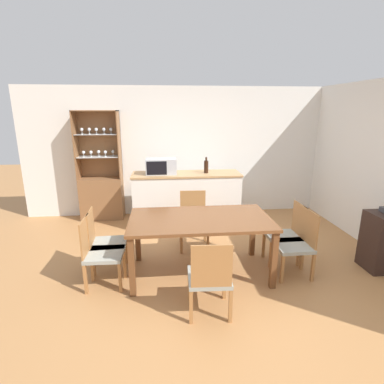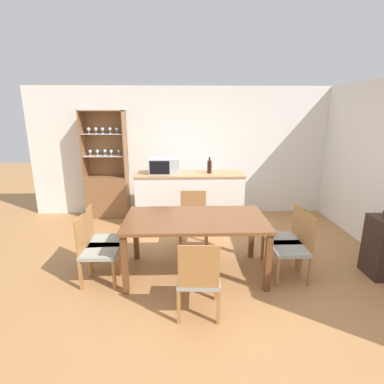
% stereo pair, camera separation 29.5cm
% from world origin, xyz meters
% --- Properties ---
extents(ground_plane, '(18.00, 18.00, 0.00)m').
position_xyz_m(ground_plane, '(0.00, 0.00, 0.00)').
color(ground_plane, '#B27A47').
extents(wall_back, '(6.80, 0.06, 2.55)m').
position_xyz_m(wall_back, '(0.00, 2.63, 1.27)').
color(wall_back, white).
rests_on(wall_back, ground_plane).
extents(kitchen_counter, '(1.97, 0.62, 0.99)m').
position_xyz_m(kitchen_counter, '(-0.23, 1.91, 0.49)').
color(kitchen_counter, white).
rests_on(kitchen_counter, ground_plane).
extents(display_cabinet, '(0.81, 0.38, 2.09)m').
position_xyz_m(display_cabinet, '(-1.87, 2.42, 0.59)').
color(display_cabinet, brown).
rests_on(display_cabinet, ground_plane).
extents(dining_table, '(1.79, 0.99, 0.77)m').
position_xyz_m(dining_table, '(-0.20, 0.13, 0.69)').
color(dining_table, brown).
rests_on(dining_table, ground_plane).
extents(dining_chair_side_left_far, '(0.46, 0.46, 0.87)m').
position_xyz_m(dining_chair_side_left_far, '(-1.43, 0.27, 0.43)').
color(dining_chair_side_left_far, '#999E93').
rests_on(dining_chair_side_left_far, ground_plane).
extents(dining_chair_side_left_near, '(0.45, 0.45, 0.87)m').
position_xyz_m(dining_chair_side_left_near, '(-1.43, -0.02, 0.43)').
color(dining_chair_side_left_near, '#999E93').
rests_on(dining_chair_side_left_near, ground_plane).
extents(dining_chair_side_right_far, '(0.44, 0.44, 0.87)m').
position_xyz_m(dining_chair_side_right_far, '(1.04, 0.28, 0.43)').
color(dining_chair_side_right_far, '#999E93').
rests_on(dining_chair_side_right_far, ground_plane).
extents(dining_chair_head_far, '(0.45, 0.45, 0.87)m').
position_xyz_m(dining_chair_head_far, '(-0.20, 0.96, 0.43)').
color(dining_chair_head_far, '#999E93').
rests_on(dining_chair_head_far, ground_plane).
extents(dining_chair_side_right_near, '(0.44, 0.44, 0.87)m').
position_xyz_m(dining_chair_side_right_near, '(1.04, -0.02, 0.43)').
color(dining_chair_side_right_near, '#999E93').
rests_on(dining_chair_side_right_near, ground_plane).
extents(dining_chair_head_near, '(0.46, 0.46, 0.87)m').
position_xyz_m(dining_chair_head_near, '(-0.20, -0.70, 0.43)').
color(dining_chair_head_near, '#999E93').
rests_on(dining_chair_head_near, ground_plane).
extents(microwave, '(0.54, 0.35, 0.27)m').
position_xyz_m(microwave, '(-0.69, 1.90, 1.12)').
color(microwave, '#B7BABF').
rests_on(microwave, kitchen_counter).
extents(wine_bottle, '(0.08, 0.08, 0.29)m').
position_xyz_m(wine_bottle, '(0.13, 1.90, 1.11)').
color(wine_bottle, black).
rests_on(wine_bottle, kitchen_counter).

